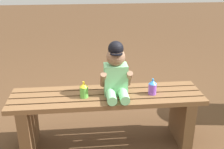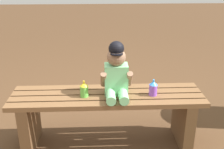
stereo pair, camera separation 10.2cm
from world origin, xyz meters
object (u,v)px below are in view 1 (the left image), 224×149
at_px(child_figure, 116,72).
at_px(sippy_cup_left, 84,90).
at_px(sippy_cup_right, 152,87).
at_px(park_bench, 107,111).

distance_m(child_figure, sippy_cup_left, 0.26).
bearing_deg(sippy_cup_right, sippy_cup_left, 180.00).
bearing_deg(park_bench, sippy_cup_left, -171.02).
height_order(park_bench, child_figure, child_figure).
xyz_separation_m(sippy_cup_left, sippy_cup_right, (0.51, 0.00, 0.00)).
height_order(park_bench, sippy_cup_left, sippy_cup_left).
xyz_separation_m(park_bench, child_figure, (0.07, -0.00, 0.32)).
bearing_deg(sippy_cup_left, child_figure, 5.62).
xyz_separation_m(child_figure, sippy_cup_left, (-0.24, -0.02, -0.12)).
relative_size(child_figure, sippy_cup_right, 3.26).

